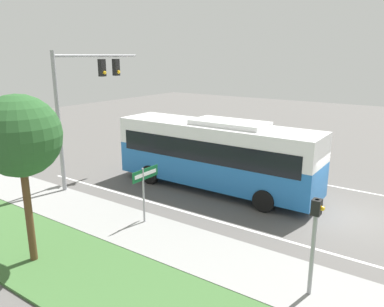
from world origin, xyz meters
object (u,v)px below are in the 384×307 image
(pedestrian_signal, at_px, (315,232))
(street_sign, at_px, (145,183))
(signal_gantry, at_px, (83,92))
(bus, at_px, (215,152))

(pedestrian_signal, height_order, street_sign, pedestrian_signal)
(signal_gantry, xyz_separation_m, street_sign, (-2.04, -5.83, -3.16))
(signal_gantry, distance_m, street_sign, 6.94)
(bus, distance_m, pedestrian_signal, 9.23)
(bus, xyz_separation_m, pedestrian_signal, (-6.12, -6.91, 0.04))
(bus, height_order, pedestrian_signal, bus)
(signal_gantry, bearing_deg, street_sign, -109.25)
(signal_gantry, bearing_deg, pedestrian_signal, -103.22)
(bus, distance_m, signal_gantry, 7.35)
(bus, height_order, street_sign, bus)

